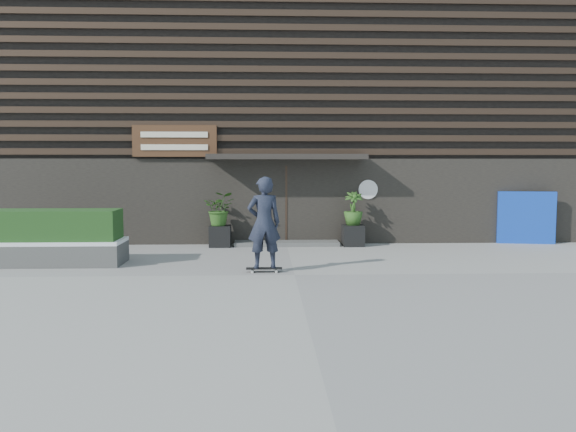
{
  "coord_description": "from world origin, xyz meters",
  "views": [
    {
      "loc": [
        -0.62,
        -12.3,
        2.33
      ],
      "look_at": [
        -0.07,
        1.75,
        1.1
      ],
      "focal_mm": 36.8,
      "sensor_mm": 36.0,
      "label": 1
    }
  ],
  "objects_px": {
    "planter_pot_left": "(220,236)",
    "blue_tarp": "(526,218)",
    "planter_pot_right": "(353,235)",
    "skateboarder": "(264,223)",
    "raised_bed": "(48,254)"
  },
  "relations": [
    {
      "from": "planter_pot_left",
      "to": "blue_tarp",
      "type": "bearing_deg",
      "value": 1.92
    },
    {
      "from": "blue_tarp",
      "to": "skateboarder",
      "type": "distance_m",
      "value": 8.87
    },
    {
      "from": "planter_pot_left",
      "to": "planter_pot_right",
      "type": "xyz_separation_m",
      "value": [
        3.8,
        0.0,
        0.0
      ]
    },
    {
      "from": "raised_bed",
      "to": "planter_pot_left",
      "type": "bearing_deg",
      "value": 36.77
    },
    {
      "from": "raised_bed",
      "to": "blue_tarp",
      "type": "bearing_deg",
      "value": 13.82
    },
    {
      "from": "planter_pot_left",
      "to": "blue_tarp",
      "type": "height_order",
      "value": "blue_tarp"
    },
    {
      "from": "planter_pot_left",
      "to": "skateboarder",
      "type": "relative_size",
      "value": 0.29
    },
    {
      "from": "planter_pot_right",
      "to": "skateboarder",
      "type": "height_order",
      "value": "skateboarder"
    },
    {
      "from": "planter_pot_right",
      "to": "raised_bed",
      "type": "height_order",
      "value": "planter_pot_right"
    },
    {
      "from": "planter_pot_right",
      "to": "skateboarder",
      "type": "xyz_separation_m",
      "value": [
        -2.54,
        -4.06,
        0.78
      ]
    },
    {
      "from": "planter_pot_right",
      "to": "blue_tarp",
      "type": "bearing_deg",
      "value": 3.32
    },
    {
      "from": "skateboarder",
      "to": "planter_pot_left",
      "type": "bearing_deg",
      "value": 107.16
    },
    {
      "from": "planter_pot_left",
      "to": "raised_bed",
      "type": "height_order",
      "value": "planter_pot_left"
    },
    {
      "from": "planter_pot_right",
      "to": "raised_bed",
      "type": "distance_m",
      "value": 8.12
    },
    {
      "from": "blue_tarp",
      "to": "raised_bed",
      "type": "bearing_deg",
      "value": -155.71
    }
  ]
}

